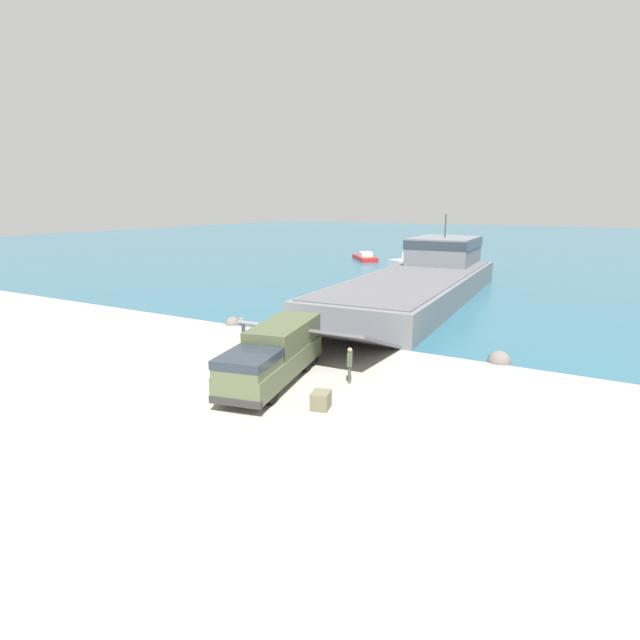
{
  "coord_description": "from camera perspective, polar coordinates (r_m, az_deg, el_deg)",
  "views": [
    {
      "loc": [
        16.37,
        -21.27,
        8.49
      ],
      "look_at": [
        2.76,
        3.02,
        1.95
      ],
      "focal_mm": 28.0,
      "sensor_mm": 36.0,
      "label": 1
    }
  ],
  "objects": [
    {
      "name": "shoreline_rock_c",
      "position": [
        29.11,
        19.78,
        -4.54
      ],
      "size": [
        1.27,
        1.27,
        1.27
      ],
      "primitive_type": "sphere",
      "color": "#66605B",
      "rests_on": "ground_plane"
    },
    {
      "name": "landing_craft",
      "position": [
        47.25,
        11.6,
        4.76
      ],
      "size": [
        9.99,
        36.59,
        7.38
      ],
      "rotation": [
        0.0,
        0.0,
        0.04
      ],
      "color": "slate",
      "rests_on": "ground_plane"
    },
    {
      "name": "military_truck",
      "position": [
        24.2,
        -5.3,
        -3.89
      ],
      "size": [
        3.92,
        8.52,
        2.65
      ],
      "rotation": [
        0.0,
        0.0,
        -1.37
      ],
      "color": "#566042",
      "rests_on": "ground_plane"
    },
    {
      "name": "shoreline_rock_b",
      "position": [
        37.14,
        -9.01,
        -0.16
      ],
      "size": [
        0.63,
        0.63,
        0.63
      ],
      "primitive_type": "sphere",
      "color": "#66605B",
      "rests_on": "ground_plane"
    },
    {
      "name": "soldier_on_ramp",
      "position": [
        24.09,
        3.42,
        -4.86
      ],
      "size": [
        0.39,
        0.5,
        1.77
      ],
      "rotation": [
        0.0,
        0.0,
        3.54
      ],
      "color": "#3D4C33",
      "rests_on": "ground_plane"
    },
    {
      "name": "water_surface",
      "position": [
        118.6,
        21.48,
        8.21
      ],
      "size": [
        240.0,
        180.0,
        0.01
      ],
      "primitive_type": "cube",
      "color": "#285B70",
      "rests_on": "ground_plane"
    },
    {
      "name": "cargo_crate",
      "position": [
        21.33,
        0.1,
        -9.16
      ],
      "size": [
        0.93,
        1.04,
        0.74
      ],
      "primitive_type": "cube",
      "rotation": [
        0.0,
        0.0,
        0.25
      ],
      "color": "#6B664C",
      "rests_on": "ground_plane"
    },
    {
      "name": "mooring_bollard",
      "position": [
        33.62,
        -8.76,
        -0.78
      ],
      "size": [
        0.31,
        0.31,
        0.82
      ],
      "color": "#333338",
      "rests_on": "ground_plane"
    },
    {
      "name": "moored_boat_b",
      "position": [
        72.29,
        10.83,
        6.7
      ],
      "size": [
        6.44,
        8.12,
        1.72
      ],
      "rotation": [
        0.0,
        0.0,
        5.72
      ],
      "color": "#B7BABF",
      "rests_on": "ground_plane"
    },
    {
      "name": "ground_plane",
      "position": [
        28.15,
        -7.95,
        -4.46
      ],
      "size": [
        240.0,
        240.0,
        0.0
      ],
      "primitive_type": "plane",
      "color": "#9E998E"
    },
    {
      "name": "shoreline_rock_a",
      "position": [
        36.37,
        -9.91,
        -0.48
      ],
      "size": [
        1.13,
        1.13,
        1.13
      ],
      "primitive_type": "sphere",
      "color": "#66605B",
      "rests_on": "ground_plane"
    },
    {
      "name": "moored_boat_a",
      "position": [
        76.85,
        5.17,
        7.15
      ],
      "size": [
        6.12,
        6.86,
        1.3
      ],
      "rotation": [
        0.0,
        0.0,
        0.67
      ],
      "color": "#B22323",
      "rests_on": "ground_plane"
    }
  ]
}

